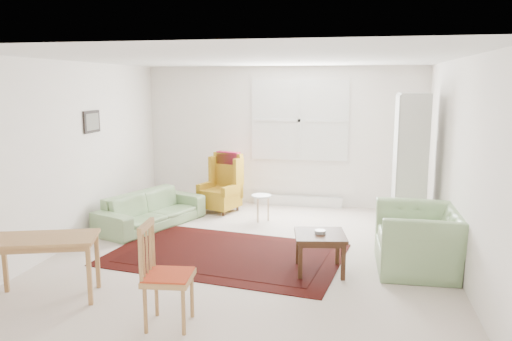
% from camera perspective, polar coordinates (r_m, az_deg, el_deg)
% --- Properties ---
extents(room, '(5.04, 5.54, 2.51)m').
position_cam_1_polar(room, '(6.55, 0.01, 1.64)').
color(room, beige).
rests_on(room, ground).
extents(rug, '(3.18, 2.29, 0.03)m').
position_cam_1_polar(rug, '(6.58, -3.48, -9.49)').
color(rug, black).
rests_on(rug, ground).
extents(sofa, '(1.32, 1.94, 0.73)m').
position_cam_1_polar(sofa, '(7.92, -11.90, -3.69)').
color(sofa, '#7FA26C').
rests_on(sofa, ground).
extents(armchair, '(1.03, 1.17, 0.89)m').
position_cam_1_polar(armchair, '(6.28, 18.39, -6.84)').
color(armchair, '#7FA26C').
rests_on(armchair, ground).
extents(wingback_chair, '(0.77, 0.79, 1.02)m').
position_cam_1_polar(wingback_chair, '(8.61, -4.16, -1.40)').
color(wingback_chair, '#B3851B').
rests_on(wingback_chair, ground).
extents(coffee_table, '(0.67, 0.67, 0.47)m').
position_cam_1_polar(coffee_table, '(5.99, 7.29, -9.29)').
color(coffee_table, '#3C2112').
rests_on(coffee_table, ground).
extents(stool, '(0.38, 0.38, 0.43)m').
position_cam_1_polar(stool, '(8.08, 0.61, -4.28)').
color(stool, white).
rests_on(stool, ground).
extents(cabinet, '(0.44, 0.83, 2.06)m').
position_cam_1_polar(cabinet, '(7.71, 17.23, 0.77)').
color(cabinet, silver).
rests_on(cabinet, ground).
extents(desk, '(1.15, 0.82, 0.66)m').
position_cam_1_polar(desk, '(5.66, -22.90, -10.22)').
color(desk, '#A77843').
rests_on(desk, ground).
extents(desk_chair, '(0.47, 0.47, 0.97)m').
position_cam_1_polar(desk_chair, '(4.70, -9.97, -11.67)').
color(desk_chair, '#A77843').
rests_on(desk_chair, ground).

